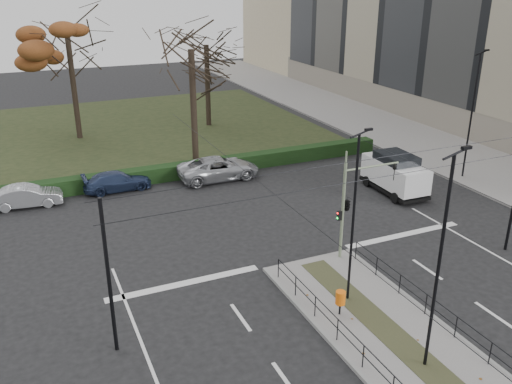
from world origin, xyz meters
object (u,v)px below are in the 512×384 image
(streetlamp_median_near, at_px, (439,263))
(streetlamp_median_far, at_px, (354,218))
(parked_car_third, at_px, (117,181))
(rust_tree, at_px, (67,31))
(parked_car_fourth, at_px, (219,168))
(white_van, at_px, (395,173))
(parked_car_second, at_px, (27,196))
(litter_bin, at_px, (340,298))
(streetlamp_sidewalk, at_px, (472,115))
(traffic_light, at_px, (348,203))
(bare_tree_center, at_px, (206,51))
(bare_tree_near, at_px, (191,58))

(streetlamp_median_near, bearing_deg, streetlamp_median_far, 92.25)
(parked_car_third, height_order, rust_tree, rust_tree)
(parked_car_fourth, bearing_deg, rust_tree, 28.01)
(white_van, bearing_deg, parked_car_second, 161.98)
(parked_car_second, distance_m, rust_tree, 16.52)
(litter_bin, xyz_separation_m, white_van, (10.36, 10.18, 0.43))
(litter_bin, relative_size, parked_car_fourth, 0.19)
(litter_bin, bearing_deg, streetlamp_median_near, -73.79)
(streetlamp_sidewalk, bearing_deg, parked_car_second, 166.12)
(traffic_light, xyz_separation_m, bare_tree_center, (2.25, 26.28, 3.75))
(traffic_light, distance_m, streetlamp_sidewalk, 14.88)
(parked_car_second, height_order, bare_tree_center, bare_tree_center)
(parked_car_fourth, height_order, bare_tree_near, bare_tree_near)
(streetlamp_sidewalk, relative_size, parked_car_second, 2.10)
(parked_car_second, relative_size, parked_car_fourth, 0.73)
(rust_tree, bearing_deg, litter_bin, -78.60)
(rust_tree, bearing_deg, bare_tree_center, -1.96)
(streetlamp_median_near, height_order, parked_car_fourth, streetlamp_median_near)
(parked_car_second, height_order, rust_tree, rust_tree)
(streetlamp_sidewalk, xyz_separation_m, bare_tree_center, (-11.13, 19.96, 2.28))
(streetlamp_median_far, height_order, parked_car_second, streetlamp_median_far)
(bare_tree_center, bearing_deg, litter_bin, -99.54)
(streetlamp_median_near, xyz_separation_m, rust_tree, (-7.30, 34.53, 4.57))
(streetlamp_median_far, height_order, streetlamp_sidewalk, streetlamp_sidewalk)
(parked_car_fourth, bearing_deg, bare_tree_center, -16.36)
(litter_bin, xyz_separation_m, bare_tree_center, (5.10, 30.35, 5.77))
(parked_car_second, relative_size, rust_tree, 0.35)
(parked_car_third, height_order, bare_tree_near, bare_tree_near)
(litter_bin, relative_size, streetlamp_sidewalk, 0.12)
(parked_car_third, xyz_separation_m, white_van, (15.86, -7.39, 0.69))
(streetlamp_median_far, height_order, parked_car_third, streetlamp_median_far)
(litter_bin, xyz_separation_m, parked_car_second, (-10.85, 17.08, -0.22))
(parked_car_second, height_order, parked_car_fourth, parked_car_fourth)
(litter_bin, height_order, white_van, white_van)
(traffic_light, height_order, rust_tree, rust_tree)
(streetlamp_median_near, bearing_deg, parked_car_third, 107.18)
(streetlamp_sidewalk, bearing_deg, bare_tree_near, 147.70)
(parked_car_fourth, distance_m, bare_tree_center, 15.22)
(white_van, relative_size, bare_tree_center, 0.51)
(streetlamp_sidewalk, distance_m, parked_car_third, 23.20)
(streetlamp_median_far, relative_size, parked_car_second, 1.84)
(streetlamp_median_far, distance_m, rust_tree, 31.13)
(litter_bin, height_order, parked_car_second, parked_car_second)
(streetlamp_median_near, xyz_separation_m, bare_tree_center, (4.00, 34.15, 2.51))
(traffic_light, height_order, bare_tree_near, bare_tree_near)
(streetlamp_median_near, relative_size, rust_tree, 0.69)
(streetlamp_median_near, relative_size, streetlamp_sidewalk, 0.94)
(streetlamp_sidewalk, relative_size, bare_tree_center, 0.89)
(traffic_light, height_order, litter_bin, traffic_light)
(bare_tree_near, bearing_deg, streetlamp_sidewalk, -32.30)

